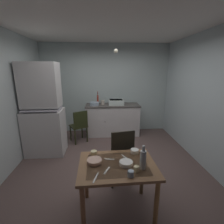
% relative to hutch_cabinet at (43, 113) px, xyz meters
% --- Properties ---
extents(ground_plane, '(4.90, 4.90, 0.00)m').
position_rel_hutch_cabinet_xyz_m(ground_plane, '(1.46, -0.56, -0.97)').
color(ground_plane, brown).
extents(wall_back, '(3.91, 0.10, 2.68)m').
position_rel_hutch_cabinet_xyz_m(wall_back, '(1.46, 1.44, 0.36)').
color(wall_back, silver).
rests_on(wall_back, ground).
extents(wall_left, '(0.10, 4.00, 2.68)m').
position_rel_hutch_cabinet_xyz_m(wall_left, '(-0.50, -0.56, 0.36)').
color(wall_left, silver).
rests_on(wall_left, ground).
extents(wall_right, '(0.10, 4.00, 2.68)m').
position_rel_hutch_cabinet_xyz_m(wall_right, '(3.41, -0.56, 0.36)').
color(wall_right, '#B3C2C6').
rests_on(wall_right, ground).
extents(ceiling_slab, '(3.91, 4.00, 0.10)m').
position_rel_hutch_cabinet_xyz_m(ceiling_slab, '(1.46, -0.56, 1.75)').
color(ceiling_slab, white).
extents(hutch_cabinet, '(0.85, 0.57, 2.08)m').
position_rel_hutch_cabinet_xyz_m(hutch_cabinet, '(0.00, 0.00, 0.00)').
color(hutch_cabinet, silver).
rests_on(hutch_cabinet, ground).
extents(counter_cabinet, '(1.58, 0.64, 0.92)m').
position_rel_hutch_cabinet_xyz_m(counter_cabinet, '(1.64, 1.07, -0.52)').
color(counter_cabinet, silver).
rests_on(counter_cabinet, ground).
extents(sink_basin, '(0.44, 0.34, 0.15)m').
position_rel_hutch_cabinet_xyz_m(sink_basin, '(1.74, 1.07, 0.02)').
color(sink_basin, white).
rests_on(sink_basin, counter_cabinet).
extents(hand_pump, '(0.05, 0.27, 0.39)m').
position_rel_hutch_cabinet_xyz_m(hand_pump, '(1.21, 1.12, 0.11)').
color(hand_pump, maroon).
rests_on(hand_pump, counter_cabinet).
extents(mixing_bowl_counter, '(0.27, 0.27, 0.10)m').
position_rel_hutch_cabinet_xyz_m(mixing_bowl_counter, '(1.11, 1.02, -0.01)').
color(mixing_bowl_counter, '#9EB2C6').
rests_on(mixing_bowl_counter, counter_cabinet).
extents(stoneware_crock, '(0.10, 0.10, 0.13)m').
position_rel_hutch_cabinet_xyz_m(stoneware_crock, '(1.35, 1.12, 0.01)').
color(stoneware_crock, beige).
rests_on(stoneware_crock, counter_cabinet).
extents(dining_table, '(1.01, 0.76, 0.75)m').
position_rel_hutch_cabinet_xyz_m(dining_table, '(1.50, -1.78, -0.33)').
color(dining_table, brown).
rests_on(dining_table, ground).
extents(chair_far_side, '(0.46, 0.46, 1.00)m').
position_rel_hutch_cabinet_xyz_m(chair_far_side, '(1.62, -1.19, -0.46)').
color(chair_far_side, '#292619').
rests_on(chair_far_side, ground).
extents(chair_by_counter, '(0.55, 0.55, 0.89)m').
position_rel_hutch_cabinet_xyz_m(chair_by_counter, '(0.71, 0.53, -0.50)').
color(chair_by_counter, '#292C14').
rests_on(chair_by_counter, ground).
extents(serving_bowl_wide, '(0.20, 0.20, 0.04)m').
position_rel_hutch_cabinet_xyz_m(serving_bowl_wide, '(1.21, -1.72, -0.20)').
color(serving_bowl_wide, tan).
rests_on(serving_bowl_wide, dining_table).
extents(soup_bowl_small, '(0.12, 0.12, 0.05)m').
position_rel_hutch_cabinet_xyz_m(soup_bowl_small, '(1.78, -1.51, -0.20)').
color(soup_bowl_small, white).
rests_on(soup_bowl_small, dining_table).
extents(sauce_dish, '(0.17, 0.17, 0.05)m').
position_rel_hutch_cabinet_xyz_m(sauce_dish, '(1.61, -1.80, -0.20)').
color(sauce_dish, white).
rests_on(sauce_dish, dining_table).
extents(mug_dark, '(0.07, 0.07, 0.09)m').
position_rel_hutch_cabinet_xyz_m(mug_dark, '(1.86, -1.69, -0.18)').
color(mug_dark, beige).
rests_on(mug_dark, dining_table).
extents(teacup_mint, '(0.07, 0.07, 0.07)m').
position_rel_hutch_cabinet_xyz_m(teacup_mint, '(1.63, -2.04, -0.19)').
color(teacup_mint, '#9EB2C6').
rests_on(teacup_mint, dining_table).
extents(mug_tall, '(0.06, 0.06, 0.07)m').
position_rel_hutch_cabinet_xyz_m(mug_tall, '(1.71, -1.95, -0.19)').
color(mug_tall, beige).
rests_on(mug_tall, dining_table).
extents(teacup_cream, '(0.09, 0.09, 0.06)m').
position_rel_hutch_cabinet_xyz_m(teacup_cream, '(1.19, -1.52, -0.20)').
color(teacup_cream, beige).
rests_on(teacup_cream, dining_table).
extents(glass_bottle, '(0.07, 0.07, 0.31)m').
position_rel_hutch_cabinet_xyz_m(glass_bottle, '(1.81, -1.89, -0.10)').
color(glass_bottle, '#B7BCC1').
rests_on(glass_bottle, dining_table).
extents(table_knife, '(0.07, 0.18, 0.00)m').
position_rel_hutch_cabinet_xyz_m(table_knife, '(1.23, -2.04, -0.22)').
color(table_knife, silver).
rests_on(table_knife, dining_table).
extents(teaspoon_near_bowl, '(0.09, 0.15, 0.00)m').
position_rel_hutch_cabinet_xyz_m(teaspoon_near_bowl, '(1.37, -1.91, -0.22)').
color(teaspoon_near_bowl, beige).
rests_on(teaspoon_near_bowl, dining_table).
extents(teaspoon_by_cup, '(0.10, 0.15, 0.00)m').
position_rel_hutch_cabinet_xyz_m(teaspoon_by_cup, '(1.63, -1.62, -0.22)').
color(teaspoon_by_cup, beige).
rests_on(teaspoon_by_cup, dining_table).
extents(serving_spoon, '(0.14, 0.05, 0.00)m').
position_rel_hutch_cabinet_xyz_m(serving_spoon, '(1.41, -1.66, -0.22)').
color(serving_spoon, beige).
rests_on(serving_spoon, dining_table).
extents(pendant_bulb, '(0.08, 0.08, 0.08)m').
position_rel_hutch_cabinet_xyz_m(pendant_bulb, '(1.61, -0.30, 1.30)').
color(pendant_bulb, '#F9EFCC').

